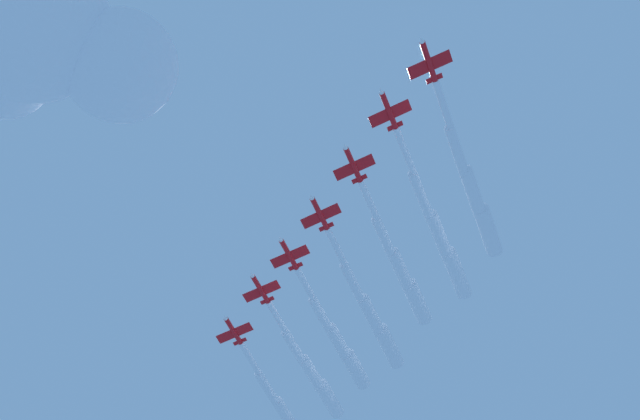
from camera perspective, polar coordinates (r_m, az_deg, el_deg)
The scene contains 8 objects.
jet_lead at distance 206.77m, azimuth 8.65°, elevation 1.01°, with size 48.81×33.72×4.26m.
jet_port_inner at distance 216.40m, azimuth 6.80°, elevation -1.50°, with size 51.76×34.88×4.27m.
jet_starboard_inner at distance 220.69m, azimuth 4.61°, elevation -3.41°, with size 47.10×31.88×4.23m.
jet_port_mid at distance 229.46m, azimuth 2.96°, elevation -5.99°, with size 49.25×33.07×4.26m.
jet_starboard_mid at distance 236.80m, azimuth 1.09°, elevation -7.48°, with size 46.13×30.68×4.15m.
jet_port_outer at distance 247.55m, azimuth -0.43°, elevation -9.20°, with size 47.23×31.37×4.15m.
jet_starboard_outer at distance 258.32m, azimuth -1.88°, elevation -11.53°, with size 49.73×34.39×4.20m.
cloud_puff at distance 210.74m, azimuth -15.55°, elevation 9.66°, with size 52.92×39.85×31.13m.
Camera 1 is at (82.31, 111.46, 20.93)m, focal length 56.75 mm.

